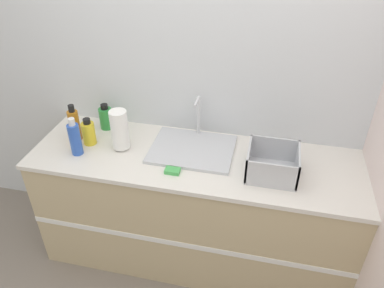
# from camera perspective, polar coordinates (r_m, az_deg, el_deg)

# --- Properties ---
(ground_plane) EXTENTS (12.00, 12.00, 0.00)m
(ground_plane) POSITION_cam_1_polar(r_m,az_deg,el_deg) (2.80, -1.12, -20.92)
(ground_plane) COLOR slate
(wall_back) EXTENTS (4.50, 0.06, 2.60)m
(wall_back) POSITION_cam_1_polar(r_m,az_deg,el_deg) (2.48, 2.36, 10.44)
(wall_back) COLOR silver
(wall_back) RESTS_ON ground_plane
(counter_cabinet) EXTENTS (2.12, 0.67, 0.89)m
(counter_cabinet) POSITION_cam_1_polar(r_m,az_deg,el_deg) (2.66, 0.46, -9.78)
(counter_cabinet) COLOR tan
(counter_cabinet) RESTS_ON ground_plane
(sink) EXTENTS (0.53, 0.42, 0.30)m
(sink) POSITION_cam_1_polar(r_m,az_deg,el_deg) (2.44, 0.08, -0.53)
(sink) COLOR silver
(sink) RESTS_ON counter_cabinet
(paper_towel_roll) EXTENTS (0.11, 0.11, 0.27)m
(paper_towel_roll) POSITION_cam_1_polar(r_m,az_deg,el_deg) (2.43, -10.97, 2.12)
(paper_towel_roll) COLOR #4C4C51
(paper_towel_roll) RESTS_ON counter_cabinet
(dish_rack) EXTENTS (0.30, 0.28, 0.17)m
(dish_rack) POSITION_cam_1_polar(r_m,az_deg,el_deg) (2.26, 12.12, -3.14)
(dish_rack) COLOR #B7BABF
(dish_rack) RESTS_ON counter_cabinet
(bottle_blue) EXTENTS (0.07, 0.07, 0.26)m
(bottle_blue) POSITION_cam_1_polar(r_m,az_deg,el_deg) (2.46, -17.40, 0.82)
(bottle_blue) COLOR #2D56B7
(bottle_blue) RESTS_ON counter_cabinet
(bottle_green) EXTENTS (0.09, 0.09, 0.19)m
(bottle_green) POSITION_cam_1_polar(r_m,az_deg,el_deg) (2.71, -13.00, 3.94)
(bottle_green) COLOR #2D8C3D
(bottle_green) RESTS_ON counter_cabinet
(bottle_amber) EXTENTS (0.07, 0.07, 0.26)m
(bottle_amber) POSITION_cam_1_polar(r_m,az_deg,el_deg) (2.61, -17.47, 2.85)
(bottle_amber) COLOR #B26B19
(bottle_amber) RESTS_ON counter_cabinet
(bottle_yellow) EXTENTS (0.09, 0.09, 0.19)m
(bottle_yellow) POSITION_cam_1_polar(r_m,az_deg,el_deg) (2.56, -15.47, 1.69)
(bottle_yellow) COLOR yellow
(bottle_yellow) RESTS_ON counter_cabinet
(sponge) EXTENTS (0.09, 0.06, 0.02)m
(sponge) POSITION_cam_1_polar(r_m,az_deg,el_deg) (2.25, -2.99, -4.10)
(sponge) COLOR #4CB259
(sponge) RESTS_ON counter_cabinet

